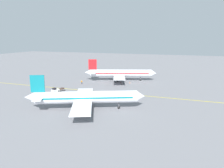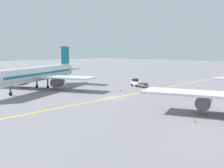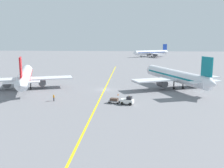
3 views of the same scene
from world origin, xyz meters
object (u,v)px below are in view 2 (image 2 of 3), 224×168
Objects in this scene: baggage_tug_white at (136,83)px; airplane_adjacent_stand at (38,74)px; traffic_cone_mid_apron at (194,120)px; traffic_cone_near_nose at (120,90)px; baggage_cart_trailing at (144,85)px; ground_crew_worker at (198,91)px.

airplane_adjacent_stand is at bearing 54.80° from baggage_tug_white.
baggage_tug_white is 35.50m from traffic_cone_mid_apron.
baggage_tug_white is at bearing -125.20° from airplane_adjacent_stand.
traffic_cone_near_nose and traffic_cone_mid_apron have the same top height.
traffic_cone_near_nose is (-17.04, -11.07, -3.43)m from airplane_adjacent_stand.
baggage_cart_trailing reaches higher than traffic_cone_near_nose.
airplane_adjacent_stand is 25.16m from baggage_tug_white.
baggage_cart_trailing is at bearing -132.01° from airplane_adjacent_stand.
baggage_cart_trailing is 5.24× the size of traffic_cone_mid_apron.
airplane_adjacent_stand is 20.61m from traffic_cone_near_nose.
traffic_cone_near_nose is 28.04m from traffic_cone_mid_apron.
baggage_tug_white is at bearing -74.31° from traffic_cone_near_nose.
baggage_cart_trailing is 8.49m from traffic_cone_near_nose.
baggage_cart_trailing is 14.99m from ground_crew_worker.
baggage_tug_white is 1.14× the size of baggage_cart_trailing.
baggage_cart_trailing is 5.24× the size of traffic_cone_near_nose.
traffic_cone_mid_apron is (-24.13, 21.79, -0.49)m from baggage_cart_trailing.
baggage_tug_white is at bearing -6.45° from ground_crew_worker.
baggage_tug_white is 18.24m from ground_crew_worker.
baggage_tug_white is 9.75m from traffic_cone_near_nose.
traffic_cone_near_nose is at bearing 25.27° from ground_crew_worker.
airplane_adjacent_stand is at bearing 33.00° from traffic_cone_near_nose.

